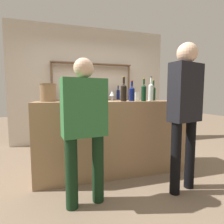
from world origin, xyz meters
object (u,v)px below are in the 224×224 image
at_px(counter_bottle_3, 151,92).
at_px(cork_jar, 136,96).
at_px(counter_bottle_4, 144,92).
at_px(ice_bucket, 48,93).
at_px(customer_right, 185,105).
at_px(counter_bottle_0, 132,93).
at_px(wine_glass, 112,94).
at_px(counter_bottle_1, 153,93).
at_px(customer_left, 84,122).
at_px(counter_bottle_2, 124,92).

height_order(counter_bottle_3, cork_jar, counter_bottle_3).
xyz_separation_m(counter_bottle_4, cork_jar, (-0.00, 0.27, -0.06)).
height_order(counter_bottle_3, counter_bottle_4, counter_bottle_3).
bearing_deg(ice_bucket, customer_right, -27.12).
bearing_deg(counter_bottle_0, counter_bottle_3, -4.97).
height_order(counter_bottle_4, wine_glass, counter_bottle_4).
height_order(counter_bottle_1, ice_bucket, counter_bottle_1).
bearing_deg(ice_bucket, customer_left, -62.42).
xyz_separation_m(counter_bottle_4, ice_bucket, (-1.34, 0.20, -0.01)).
distance_m(counter_bottle_0, customer_left, 1.08).
bearing_deg(counter_bottle_4, cork_jar, 90.35).
bearing_deg(counter_bottle_2, ice_bucket, 169.99).
distance_m(counter_bottle_4, customer_left, 1.14).
distance_m(counter_bottle_1, counter_bottle_2, 0.64).
xyz_separation_m(counter_bottle_1, counter_bottle_4, (-0.29, -0.24, 0.00)).
bearing_deg(wine_glass, customer_left, -124.55).
bearing_deg(ice_bucket, counter_bottle_4, -8.40).
distance_m(counter_bottle_0, customer_right, 0.83).
relative_size(counter_bottle_3, counter_bottle_4, 1.11).
relative_size(counter_bottle_2, counter_bottle_4, 1.06).
xyz_separation_m(wine_glass, cork_jar, (0.43, 0.10, -0.04)).
bearing_deg(counter_bottle_4, counter_bottle_3, 26.68).
bearing_deg(counter_bottle_1, counter_bottle_0, -162.84).
xyz_separation_m(counter_bottle_1, customer_left, (-1.23, -0.80, -0.32)).
distance_m(counter_bottle_3, customer_left, 1.32).
bearing_deg(ice_bucket, counter_bottle_1, 1.50).
bearing_deg(cork_jar, customer_left, -138.39).
height_order(cork_jar, customer_right, customer_right).
height_order(counter_bottle_0, ice_bucket, counter_bottle_0).
height_order(counter_bottle_4, cork_jar, counter_bottle_4).
xyz_separation_m(counter_bottle_1, counter_bottle_3, (-0.13, -0.16, 0.02)).
xyz_separation_m(ice_bucket, customer_right, (1.58, -0.81, -0.15)).
height_order(counter_bottle_3, wine_glass, counter_bottle_3).
bearing_deg(customer_left, ice_bucket, 18.21).
bearing_deg(counter_bottle_2, cork_jar, 40.16).
relative_size(counter_bottle_4, ice_bucket, 1.37).
bearing_deg(cork_jar, ice_bucket, -176.79).
height_order(counter_bottle_2, ice_bucket, counter_bottle_2).
distance_m(counter_bottle_1, counter_bottle_4, 0.38).
bearing_deg(counter_bottle_4, customer_left, -149.16).
relative_size(counter_bottle_1, cork_jar, 2.48).
bearing_deg(customer_right, customer_left, 72.53).
bearing_deg(ice_bucket, cork_jar, 3.21).
xyz_separation_m(counter_bottle_3, counter_bottle_4, (-0.16, -0.08, -0.01)).
xyz_separation_m(counter_bottle_0, ice_bucket, (-1.19, 0.09, 0.00)).
bearing_deg(wine_glass, customer_right, -49.42).
distance_m(ice_bucket, customer_right, 1.78).
bearing_deg(counter_bottle_1, ice_bucket, -178.50).
bearing_deg(counter_bottle_3, customer_left, -149.74).
distance_m(counter_bottle_1, customer_left, 1.51).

